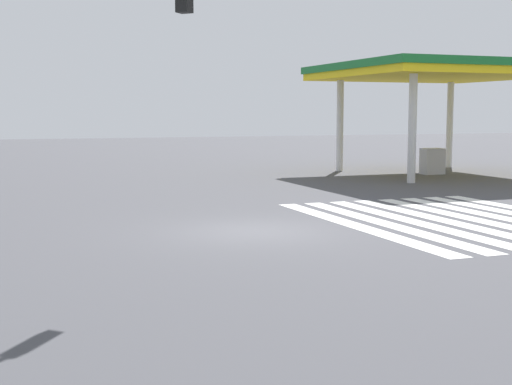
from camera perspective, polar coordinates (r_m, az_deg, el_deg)
ground_plane at (r=18.68m, az=0.00°, el=-3.13°), size 138.12×138.12×0.00m
crosswalk_markings at (r=21.64m, az=15.66°, el=-2.04°), size 9.60×7.25×0.01m
traffic_signal_mast at (r=11.92m, az=-16.00°, el=13.12°), size 4.66×4.66×6.31m
gas_station_canopy at (r=36.86m, az=14.11°, el=9.17°), size 10.05×10.05×5.48m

